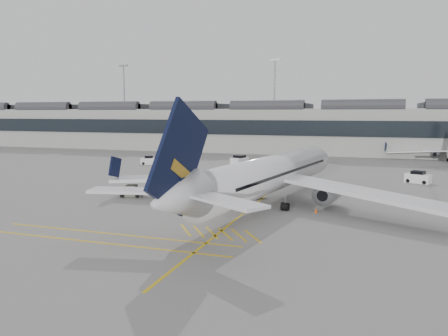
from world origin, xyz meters
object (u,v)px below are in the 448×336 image
(pushback_tug, at_px, (132,192))
(belt_loader, at_px, (247,192))
(baggage_cart_a, at_px, (224,193))
(ramp_agent_b, at_px, (219,192))
(ramp_agent_a, at_px, (227,190))
(airliner_main, at_px, (269,175))

(pushback_tug, bearing_deg, belt_loader, 7.44)
(belt_loader, relative_size, baggage_cart_a, 2.29)
(ramp_agent_b, relative_size, pushback_tug, 0.59)
(belt_loader, distance_m, pushback_tug, 14.05)
(ramp_agent_a, height_order, ramp_agent_b, ramp_agent_b)
(airliner_main, relative_size, pushback_tug, 14.80)
(baggage_cart_a, relative_size, pushback_tug, 0.65)
(baggage_cart_a, bearing_deg, ramp_agent_b, 141.71)
(airliner_main, xyz_separation_m, ramp_agent_b, (-6.17, 0.87, -2.48))
(belt_loader, height_order, ramp_agent_a, belt_loader)
(pushback_tug, bearing_deg, airliner_main, -10.80)
(airliner_main, relative_size, ramp_agent_b, 24.93)
(airliner_main, bearing_deg, belt_loader, 140.81)
(baggage_cart_a, relative_size, ramp_agent_a, 1.10)
(airliner_main, distance_m, ramp_agent_b, 6.70)
(ramp_agent_a, relative_size, ramp_agent_b, 1.00)
(belt_loader, height_order, pushback_tug, belt_loader)
(airliner_main, bearing_deg, ramp_agent_b, -177.88)
(belt_loader, bearing_deg, pushback_tug, -139.25)
(ramp_agent_a, bearing_deg, ramp_agent_b, -159.89)
(belt_loader, xyz_separation_m, baggage_cart_a, (-1.78, -3.71, 0.41))
(airliner_main, relative_size, baggage_cart_a, 22.62)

